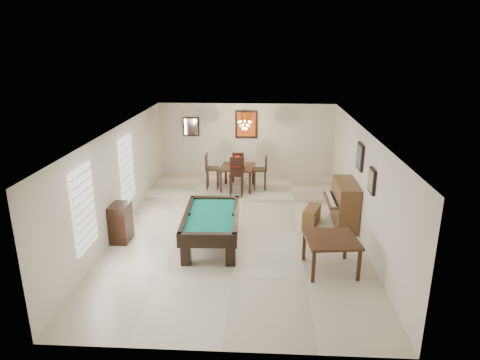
# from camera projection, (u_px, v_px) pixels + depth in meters

# --- Properties ---
(ground_plane) EXTENTS (6.00, 9.00, 0.02)m
(ground_plane) POSITION_uv_depth(u_px,v_px,m) (239.00, 230.00, 10.89)
(ground_plane) COLOR beige
(wall_back) EXTENTS (6.00, 0.04, 2.60)m
(wall_back) POSITION_uv_depth(u_px,v_px,m) (246.00, 141.00, 14.77)
(wall_back) COLOR silver
(wall_back) RESTS_ON ground_plane
(wall_front) EXTENTS (6.00, 0.04, 2.60)m
(wall_front) POSITION_uv_depth(u_px,v_px,m) (220.00, 278.00, 6.22)
(wall_front) COLOR silver
(wall_front) RESTS_ON ground_plane
(wall_left) EXTENTS (0.04, 9.00, 2.60)m
(wall_left) POSITION_uv_depth(u_px,v_px,m) (119.00, 180.00, 10.65)
(wall_left) COLOR silver
(wall_left) RESTS_ON ground_plane
(wall_right) EXTENTS (0.04, 9.00, 2.60)m
(wall_right) POSITION_uv_depth(u_px,v_px,m) (362.00, 184.00, 10.33)
(wall_right) COLOR silver
(wall_right) RESTS_ON ground_plane
(ceiling) EXTENTS (6.00, 9.00, 0.04)m
(ceiling) POSITION_uv_depth(u_px,v_px,m) (239.00, 129.00, 10.09)
(ceiling) COLOR white
(ceiling) RESTS_ON wall_back
(dining_step) EXTENTS (6.00, 2.50, 0.12)m
(dining_step) POSITION_uv_depth(u_px,v_px,m) (245.00, 187.00, 13.96)
(dining_step) COLOR beige
(dining_step) RESTS_ON ground_plane
(window_left_front) EXTENTS (0.06, 1.00, 1.70)m
(window_left_front) POSITION_uv_depth(u_px,v_px,m) (84.00, 209.00, 8.53)
(window_left_front) COLOR white
(window_left_front) RESTS_ON wall_left
(window_left_rear) EXTENTS (0.06, 1.00, 1.70)m
(window_left_rear) POSITION_uv_depth(u_px,v_px,m) (127.00, 169.00, 11.19)
(window_left_rear) COLOR white
(window_left_rear) RESTS_ON wall_left
(pool_table) EXTENTS (1.33, 2.35, 0.77)m
(pool_table) POSITION_uv_depth(u_px,v_px,m) (212.00, 230.00, 9.97)
(pool_table) COLOR black
(pool_table) RESTS_ON ground_plane
(square_table) EXTENTS (1.17, 1.17, 0.73)m
(square_table) POSITION_uv_depth(u_px,v_px,m) (330.00, 254.00, 8.89)
(square_table) COLOR black
(square_table) RESTS_ON ground_plane
(upright_piano) EXTENTS (0.78, 1.40, 1.17)m
(upright_piano) POSITION_uv_depth(u_px,v_px,m) (340.00, 204.00, 11.05)
(upright_piano) COLOR brown
(upright_piano) RESTS_ON ground_plane
(piano_bench) EXTENTS (0.56, 0.86, 0.45)m
(piano_bench) POSITION_uv_depth(u_px,v_px,m) (312.00, 215.00, 11.24)
(piano_bench) COLOR brown
(piano_bench) RESTS_ON ground_plane
(apothecary_chest) EXTENTS (0.41, 0.62, 0.92)m
(apothecary_chest) POSITION_uv_depth(u_px,v_px,m) (121.00, 223.00, 10.19)
(apothecary_chest) COLOR black
(apothecary_chest) RESTS_ON ground_plane
(dining_table) EXTENTS (1.12, 1.12, 0.86)m
(dining_table) POSITION_uv_depth(u_px,v_px,m) (237.00, 176.00, 13.50)
(dining_table) COLOR black
(dining_table) RESTS_ON dining_step
(flower_vase) EXTENTS (0.13, 0.13, 0.22)m
(flower_vase) POSITION_uv_depth(u_px,v_px,m) (237.00, 159.00, 13.33)
(flower_vase) COLOR red
(flower_vase) RESTS_ON dining_table
(dining_chair_south) EXTENTS (0.44, 0.44, 1.15)m
(dining_chair_south) POSITION_uv_depth(u_px,v_px,m) (236.00, 177.00, 12.84)
(dining_chair_south) COLOR black
(dining_chair_south) RESTS_ON dining_step
(dining_chair_north) EXTENTS (0.42, 0.42, 1.02)m
(dining_chair_north) POSITION_uv_depth(u_px,v_px,m) (238.00, 166.00, 14.22)
(dining_chair_north) COLOR black
(dining_chair_north) RESTS_ON dining_step
(dining_chair_west) EXTENTS (0.42, 0.42, 1.12)m
(dining_chair_west) POSITION_uv_depth(u_px,v_px,m) (213.00, 171.00, 13.50)
(dining_chair_west) COLOR black
(dining_chair_west) RESTS_ON dining_step
(dining_chair_east) EXTENTS (0.41, 0.41, 1.10)m
(dining_chair_east) POSITION_uv_depth(u_px,v_px,m) (260.00, 172.00, 13.44)
(dining_chair_east) COLOR black
(dining_chair_east) RESTS_ON dining_step
(chandelier) EXTENTS (0.44, 0.44, 0.60)m
(chandelier) POSITION_uv_depth(u_px,v_px,m) (245.00, 122.00, 13.26)
(chandelier) COLOR #FFE5B2
(chandelier) RESTS_ON ceiling
(back_painting) EXTENTS (0.75, 0.06, 0.95)m
(back_painting) POSITION_uv_depth(u_px,v_px,m) (246.00, 124.00, 14.54)
(back_painting) COLOR #D84C14
(back_painting) RESTS_ON wall_back
(back_mirror) EXTENTS (0.55, 0.06, 0.65)m
(back_mirror) POSITION_uv_depth(u_px,v_px,m) (191.00, 127.00, 14.68)
(back_mirror) COLOR white
(back_mirror) RESTS_ON wall_back
(right_picture_upper) EXTENTS (0.06, 0.55, 0.65)m
(right_picture_upper) POSITION_uv_depth(u_px,v_px,m) (360.00, 157.00, 10.43)
(right_picture_upper) COLOR slate
(right_picture_upper) RESTS_ON wall_right
(right_picture_lower) EXTENTS (0.06, 0.45, 0.55)m
(right_picture_lower) POSITION_uv_depth(u_px,v_px,m) (372.00, 181.00, 9.26)
(right_picture_lower) COLOR gray
(right_picture_lower) RESTS_ON wall_right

